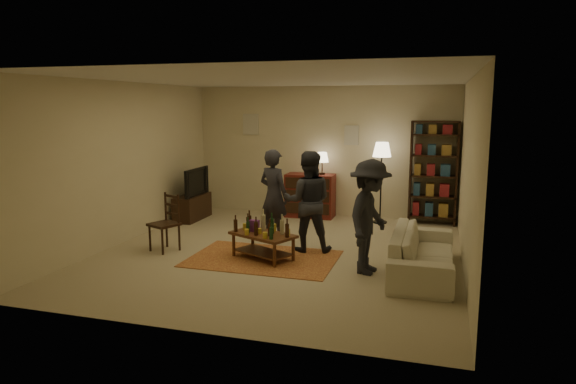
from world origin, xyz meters
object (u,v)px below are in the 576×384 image
at_px(dresser, 310,194).
at_px(person_by_sofa, 370,217).
at_px(floor_lamp, 382,155).
at_px(person_right, 308,202).
at_px(sofa, 423,252).
at_px(tv_stand, 192,201).
at_px(person_left, 274,196).
at_px(coffee_table, 263,235).
at_px(bookshelf, 433,172).
at_px(dining_chair, 167,220).

relative_size(dresser, person_by_sofa, 0.86).
height_order(floor_lamp, person_right, person_right).
bearing_deg(sofa, tv_stand, 64.66).
xyz_separation_m(dresser, person_left, (-0.13, -2.05, 0.32)).
xyz_separation_m(sofa, person_right, (-1.81, 0.64, 0.50)).
xyz_separation_m(coffee_table, bookshelf, (2.40, 3.16, 0.66)).
height_order(sofa, person_right, person_right).
distance_m(bookshelf, sofa, 3.26).
bearing_deg(bookshelf, dresser, -178.43).
xyz_separation_m(dining_chair, floor_lamp, (3.06, 2.93, 0.86)).
distance_m(coffee_table, tv_stand, 3.16).
distance_m(sofa, person_right, 1.98).
bearing_deg(coffee_table, floor_lamp, 64.16).
distance_m(bookshelf, person_right, 3.15).
relative_size(tv_stand, person_right, 0.66).
height_order(dining_chair, person_left, person_left).
xyz_separation_m(coffee_table, dining_chair, (-1.63, 0.02, 0.12)).
bearing_deg(dresser, floor_lamp, -5.79).
bearing_deg(person_right, dresser, -89.76).
distance_m(sofa, person_left, 2.78).
bearing_deg(floor_lamp, dresser, 174.21).
bearing_deg(coffee_table, dresser, 90.71).
xyz_separation_m(bookshelf, person_right, (-1.86, -2.54, -0.23)).
relative_size(dining_chair, person_right, 0.58).
xyz_separation_m(dining_chair, sofa, (3.98, -0.04, -0.18)).
height_order(floor_lamp, person_left, floor_lamp).
bearing_deg(coffee_table, sofa, -0.52).
bearing_deg(floor_lamp, person_right, -110.79).
relative_size(floor_lamp, person_by_sofa, 1.01).
bearing_deg(person_right, person_left, -43.80).
bearing_deg(bookshelf, dining_chair, -142.05).
bearing_deg(floor_lamp, person_left, -129.94).
bearing_deg(bookshelf, sofa, -90.82).
height_order(bookshelf, person_left, bookshelf).
xyz_separation_m(dresser, floor_lamp, (1.46, -0.15, 0.87)).
distance_m(tv_stand, floor_lamp, 3.92).
xyz_separation_m(person_left, person_by_sofa, (1.79, -1.24, 0.00)).
distance_m(tv_stand, bookshelf, 4.84).
relative_size(dresser, floor_lamp, 0.85).
height_order(dresser, sofa, dresser).
distance_m(coffee_table, dining_chair, 1.63).
distance_m(coffee_table, person_by_sofa, 1.69).
distance_m(dresser, person_right, 2.56).
xyz_separation_m(dresser, bookshelf, (2.44, 0.07, 0.56)).
bearing_deg(dining_chair, tv_stand, 130.29).
distance_m(dresser, person_by_sofa, 3.70).
bearing_deg(dresser, coffee_table, -89.29).
bearing_deg(dresser, dining_chair, -117.36).
height_order(dresser, floor_lamp, floor_lamp).
distance_m(coffee_table, person_right, 0.93).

